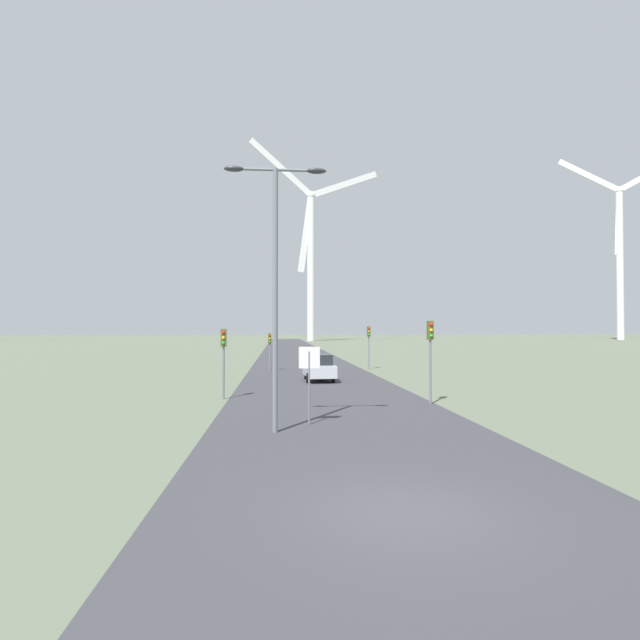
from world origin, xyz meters
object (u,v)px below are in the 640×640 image
(streetlamp, at_px, (275,263))
(stop_sign_near, at_px, (309,370))
(traffic_light_post_near_left, at_px, (224,348))
(car_approaching, at_px, (319,368))
(traffic_light_post_near_right, at_px, (430,343))
(traffic_light_post_mid_right, at_px, (369,338))
(wind_turbine_center, at_px, (620,247))
(traffic_light_post_mid_left, at_px, (270,343))
(wind_turbine_left, at_px, (311,248))

(streetlamp, relative_size, stop_sign_near, 3.17)
(stop_sign_near, xyz_separation_m, traffic_light_post_near_left, (-3.94, 7.19, 0.59))
(streetlamp, bearing_deg, car_approaching, 80.26)
(traffic_light_post_near_right, bearing_deg, traffic_light_post_mid_right, 87.84)
(wind_turbine_center, bearing_deg, traffic_light_post_mid_left, -135.07)
(traffic_light_post_near_right, bearing_deg, streetlamp, -141.23)
(traffic_light_post_mid_left, bearing_deg, wind_turbine_center, 44.93)
(traffic_light_post_mid_left, bearing_deg, streetlamp, -88.58)
(wind_turbine_center, bearing_deg, traffic_light_post_mid_right, -132.99)
(streetlamp, xyz_separation_m, car_approaching, (2.90, 16.87, -4.97))
(stop_sign_near, height_order, traffic_light_post_mid_right, traffic_light_post_mid_right)
(streetlamp, height_order, traffic_light_post_near_left, streetlamp)
(traffic_light_post_mid_left, xyz_separation_m, car_approaching, (3.53, -8.74, -1.44))
(streetlamp, distance_m, wind_turbine_left, 133.81)
(stop_sign_near, distance_m, car_approaching, 15.73)
(traffic_light_post_near_left, distance_m, traffic_light_post_near_right, 10.34)
(traffic_light_post_mid_right, bearing_deg, traffic_light_post_near_right, -92.16)
(wind_turbine_left, bearing_deg, traffic_light_post_near_right, -91.12)
(traffic_light_post_near_left, distance_m, traffic_light_post_mid_left, 17.28)
(traffic_light_post_near_left, distance_m, wind_turbine_left, 126.35)
(traffic_light_post_mid_left, relative_size, wind_turbine_center, 0.05)
(car_approaching, distance_m, wind_turbine_left, 118.08)
(stop_sign_near, bearing_deg, streetlamp, -134.64)
(stop_sign_near, relative_size, wind_turbine_left, 0.05)
(traffic_light_post_near_right, relative_size, wind_turbine_center, 0.06)
(wind_turbine_left, bearing_deg, traffic_light_post_mid_left, -95.61)
(stop_sign_near, xyz_separation_m, car_approaching, (1.64, 15.60, -1.12))
(streetlamp, xyz_separation_m, wind_turbine_center, (113.71, 139.69, 24.98))
(car_approaching, bearing_deg, wind_turbine_center, 47.94)
(streetlamp, relative_size, car_approaching, 2.19)
(traffic_light_post_mid_left, xyz_separation_m, wind_turbine_left, (10.42, 106.02, 25.50))
(traffic_light_post_near_left, bearing_deg, wind_turbine_center, 48.43)
(stop_sign_near, height_order, wind_turbine_center, wind_turbine_center)
(wind_turbine_center, bearing_deg, traffic_light_post_near_left, -131.57)
(stop_sign_near, bearing_deg, wind_turbine_center, 50.91)
(traffic_light_post_near_right, xyz_separation_m, traffic_light_post_mid_right, (0.78, 20.53, -0.12))
(traffic_light_post_mid_left, relative_size, wind_turbine_left, 0.05)
(traffic_light_post_mid_left, distance_m, car_approaching, 9.54)
(stop_sign_near, bearing_deg, traffic_light_post_near_right, 37.23)
(traffic_light_post_mid_left, height_order, wind_turbine_left, wind_turbine_left)
(traffic_light_post_near_right, relative_size, traffic_light_post_mid_left, 1.24)
(stop_sign_near, relative_size, traffic_light_post_mid_right, 0.77)
(traffic_light_post_near_right, relative_size, car_approaching, 0.94)
(car_approaching, bearing_deg, traffic_light_post_mid_left, 112.00)
(traffic_light_post_near_left, xyz_separation_m, traffic_light_post_mid_left, (2.05, 17.16, -0.27))
(car_approaching, height_order, wind_turbine_left, wind_turbine_left)
(car_approaching, bearing_deg, streetlamp, -99.74)
(wind_turbine_left, bearing_deg, car_approaching, -93.43)
(streetlamp, xyz_separation_m, wind_turbine_left, (9.78, 131.63, 21.97))
(traffic_light_post_near_left, height_order, car_approaching, traffic_light_post_near_left)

